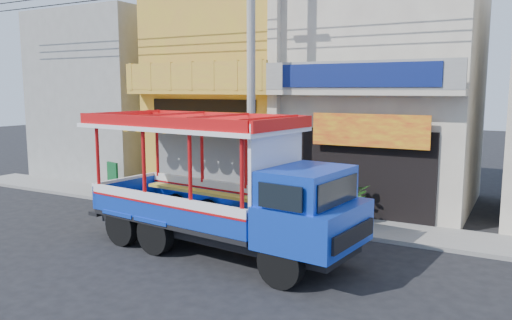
{
  "coord_description": "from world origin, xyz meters",
  "views": [
    {
      "loc": [
        6.56,
        -10.13,
        4.15
      ],
      "look_at": [
        -0.39,
        2.5,
        2.09
      ],
      "focal_mm": 35.0,
      "sensor_mm": 36.0,
      "label": 1
    }
  ],
  "objects": [
    {
      "name": "potted_plant_b",
      "position": [
        2.18,
        3.98,
        0.56
      ],
      "size": [
        0.61,
        0.63,
        0.89
      ],
      "primitive_type": "imported",
      "rotation": [
        0.0,
        0.0,
        2.26
      ],
      "color": "#1E4D16",
      "rests_on": "sidewalk"
    },
    {
      "name": "green_sign",
      "position": [
        -8.0,
        4.38,
        0.59
      ],
      "size": [
        0.72,
        0.49,
        1.11
      ],
      "color": "black",
      "rests_on": "sidewalk"
    },
    {
      "name": "filler_building_left",
      "position": [
        -11.0,
        8.0,
        3.8
      ],
      "size": [
        6.0,
        6.0,
        7.6
      ],
      "primitive_type": "cube",
      "color": "gray",
      "rests_on": "ground"
    },
    {
      "name": "ground",
      "position": [
        0.0,
        0.0,
        0.0
      ],
      "size": [
        90.0,
        90.0,
        0.0
      ],
      "primitive_type": "plane",
      "color": "black",
      "rests_on": "ground"
    },
    {
      "name": "shophouse_right",
      "position": [
        2.0,
        7.96,
        4.11
      ],
      "size": [
        6.0,
        6.75,
        8.24
      ],
      "color": "#AFA190",
      "rests_on": "ground"
    },
    {
      "name": "shophouse_left",
      "position": [
        -4.0,
        7.96,
        4.11
      ],
      "size": [
        6.0,
        7.5,
        8.24
      ],
      "color": "gold",
      "rests_on": "ground"
    },
    {
      "name": "potted_plant_a",
      "position": [
        1.9,
        4.46,
        0.68
      ],
      "size": [
        1.22,
        1.28,
        1.11
      ],
      "primitive_type": "imported",
      "rotation": [
        0.0,
        0.0,
        1.13
      ],
      "color": "#1E4D16",
      "rests_on": "sidewalk"
    },
    {
      "name": "songthaew_truck",
      "position": [
        0.32,
        0.1,
        1.69
      ],
      "size": [
        7.74,
        3.26,
        3.51
      ],
      "color": "black",
      "rests_on": "ground"
    },
    {
      "name": "utility_pole",
      "position": [
        -0.85,
        3.3,
        5.03
      ],
      "size": [
        28.0,
        0.26,
        9.0
      ],
      "color": "gray",
      "rests_on": "ground"
    },
    {
      "name": "sidewalk",
      "position": [
        0.0,
        4.0,
        0.06
      ],
      "size": [
        30.0,
        2.0,
        0.12
      ],
      "primitive_type": "cube",
      "color": "slate",
      "rests_on": "ground"
    },
    {
      "name": "party_pilaster",
      "position": [
        -1.0,
        4.85,
        4.0
      ],
      "size": [
        0.35,
        0.3,
        8.0
      ],
      "primitive_type": "cube",
      "color": "#AFA190",
      "rests_on": "ground"
    }
  ]
}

